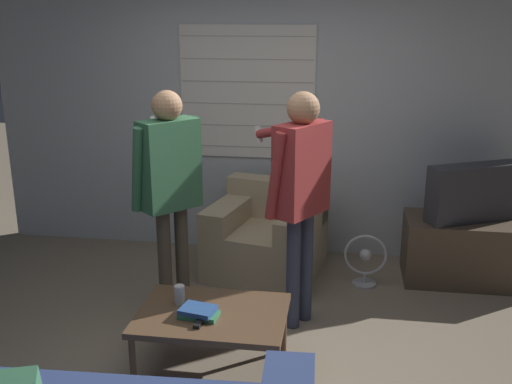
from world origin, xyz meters
name	(u,v)px	position (x,y,z in m)	size (l,w,h in m)	color
ground_plane	(227,362)	(0.00, 0.00, 0.00)	(16.00, 16.00, 0.00)	#7F705B
wall_back	(267,117)	(-0.01, 2.03, 1.28)	(5.20, 0.08, 2.55)	#ADB2B7
armchair_beige	(267,238)	(0.07, 1.46, 0.32)	(1.06, 0.99, 0.78)	tan
coffee_table	(212,318)	(-0.07, -0.11, 0.38)	(0.92, 0.67, 0.42)	brown
tv_stand	(468,250)	(1.78, 1.54, 0.27)	(1.06, 0.53, 0.55)	#4C3D2D
tv	(475,193)	(1.78, 1.54, 0.79)	(0.82, 0.54, 0.48)	#2D2D33
person_left_standing	(169,177)	(-0.52, 0.59, 1.09)	(0.54, 0.83, 1.70)	#4C4233
person_right_standing	(300,180)	(0.41, 0.61, 1.09)	(0.61, 0.79, 1.71)	#33384C
book_stack	(198,312)	(-0.14, -0.18, 0.45)	(0.25, 0.20, 0.06)	#33754C
soda_can	(180,294)	(-0.30, -0.03, 0.48)	(0.07, 0.07, 0.13)	silver
spare_remote	(199,322)	(-0.11, -0.27, 0.43)	(0.05, 0.13, 0.02)	black
floor_fan	(365,260)	(0.92, 1.32, 0.23)	(0.36, 0.20, 0.45)	#A8A8AD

